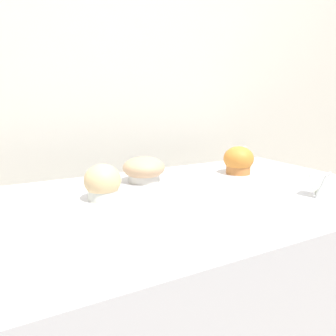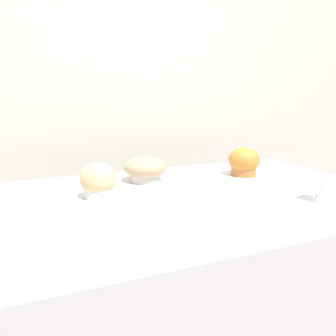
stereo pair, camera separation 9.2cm
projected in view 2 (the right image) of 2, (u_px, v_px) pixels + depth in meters
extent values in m
cube|color=beige|center=(130.00, 157.00, 1.37)|extent=(3.20, 0.10, 1.80)
cylinder|color=#C87A3D|center=(244.00, 168.00, 1.03)|extent=(0.08, 0.08, 0.05)
ellipsoid|color=orange|center=(244.00, 160.00, 1.02)|extent=(0.10, 0.10, 0.08)
sphere|color=white|center=(251.00, 149.00, 1.02)|extent=(0.01, 0.01, 0.01)
sphere|color=white|center=(250.00, 149.00, 1.03)|extent=(0.01, 0.01, 0.01)
cylinder|color=white|center=(99.00, 188.00, 0.80)|extent=(0.07, 0.07, 0.05)
ellipsoid|color=#E1BB7F|center=(98.00, 179.00, 0.80)|extent=(0.09, 0.09, 0.08)
cylinder|color=silver|center=(145.00, 174.00, 0.96)|extent=(0.09, 0.09, 0.04)
ellipsoid|color=tan|center=(145.00, 167.00, 0.95)|extent=(0.12, 0.12, 0.06)
cube|color=white|center=(316.00, 187.00, 0.78)|extent=(0.05, 0.04, 0.06)
cube|color=silver|center=(324.00, 188.00, 0.77)|extent=(0.05, 0.04, 0.06)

